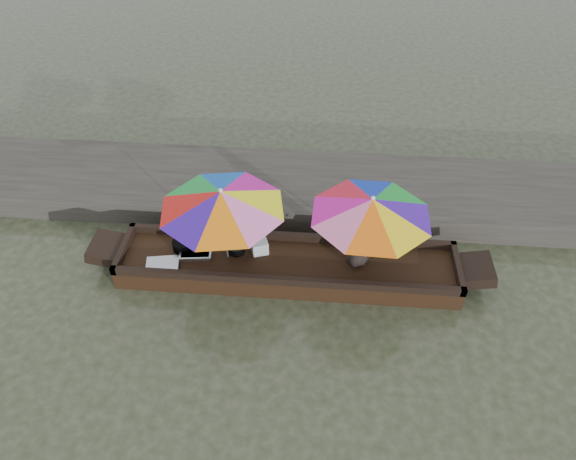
# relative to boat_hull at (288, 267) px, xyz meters

# --- Properties ---
(water) EXTENTS (80.00, 80.00, 0.00)m
(water) POSITION_rel_boat_hull_xyz_m (0.00, 0.00, -0.17)
(water) COLOR #29321B
(water) RESTS_ON ground
(dock) EXTENTS (22.00, 2.20, 0.50)m
(dock) POSITION_rel_boat_hull_xyz_m (0.00, 2.20, 0.08)
(dock) COLOR #2D2B26
(dock) RESTS_ON ground
(boat_hull) EXTENTS (6.04, 1.20, 0.35)m
(boat_hull) POSITION_rel_boat_hull_xyz_m (0.00, 0.00, 0.00)
(boat_hull) COLOR black
(boat_hull) RESTS_ON water
(cooking_pot) EXTENTS (0.35, 0.35, 0.18)m
(cooking_pot) POSITION_rel_boat_hull_xyz_m (-1.93, 0.14, 0.27)
(cooking_pot) COLOR black
(cooking_pot) RESTS_ON boat_hull
(tray_crayfish) EXTENTS (0.61, 0.45, 0.09)m
(tray_crayfish) POSITION_rel_boat_hull_xyz_m (-1.66, 0.02, 0.22)
(tray_crayfish) COLOR silver
(tray_crayfish) RESTS_ON boat_hull
(tray_scallop) EXTENTS (0.63, 0.48, 0.06)m
(tray_scallop) POSITION_rel_boat_hull_xyz_m (-2.18, -0.31, 0.21)
(tray_scallop) COLOR silver
(tray_scallop) RESTS_ON boat_hull
(charcoal_grill) EXTENTS (0.32, 0.32, 0.15)m
(charcoal_grill) POSITION_rel_boat_hull_xyz_m (-0.94, 0.17, 0.25)
(charcoal_grill) COLOR black
(charcoal_grill) RESTS_ON boat_hull
(supply_bag) EXTENTS (0.34, 0.30, 0.26)m
(supply_bag) POSITION_rel_boat_hull_xyz_m (-0.51, 0.17, 0.30)
(supply_bag) COLOR silver
(supply_bag) RESTS_ON boat_hull
(vendor) EXTENTS (0.65, 0.64, 1.13)m
(vendor) POSITION_rel_boat_hull_xyz_m (1.23, 0.08, 0.74)
(vendor) COLOR black
(vendor) RESTS_ON boat_hull
(umbrella_bow) EXTENTS (2.55, 2.55, 1.55)m
(umbrella_bow) POSITION_rel_boat_hull_xyz_m (-1.07, 0.00, 0.95)
(umbrella_bow) COLOR #FFF914
(umbrella_bow) RESTS_ON boat_hull
(umbrella_stern) EXTENTS (2.61, 2.61, 1.55)m
(umbrella_stern) POSITION_rel_boat_hull_xyz_m (1.35, 0.00, 0.95)
(umbrella_stern) COLOR green
(umbrella_stern) RESTS_ON boat_hull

